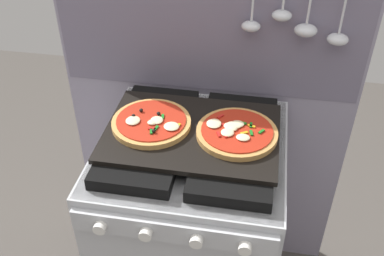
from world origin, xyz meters
name	(u,v)px	position (x,y,z in m)	size (l,w,h in m)	color
kitchen_backsplash	(208,105)	(0.00, 0.33, 0.79)	(1.10, 0.09, 1.55)	gray
stove	(192,230)	(0.00, 0.00, 0.45)	(0.60, 0.64, 0.90)	#B7BABF
baking_tray	(192,133)	(0.00, 0.00, 0.91)	(0.54, 0.38, 0.02)	black
pizza_left	(152,122)	(-0.13, 0.00, 0.93)	(0.25, 0.25, 0.03)	tan
pizza_right	(236,133)	(0.14, 0.00, 0.93)	(0.25, 0.25, 0.03)	#C18947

